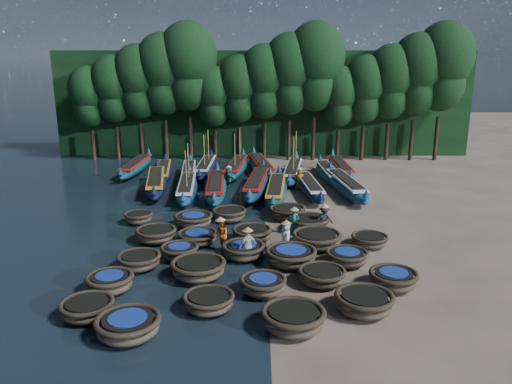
{
  "coord_description": "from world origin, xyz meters",
  "views": [
    {
      "loc": [
        -0.41,
        -26.34,
        9.65
      ],
      "look_at": [
        -0.57,
        3.82,
        1.3
      ],
      "focal_mm": 35.0,
      "sensor_mm": 36.0,
      "label": 1
    }
  ],
  "objects_px": {
    "coracle_2": "(209,301)",
    "long_boat_6": "(276,190)",
    "long_boat_17": "(340,168)",
    "fisherman_5": "(229,177)",
    "coracle_15": "(156,234)",
    "coracle_24": "(309,223)",
    "coracle_19": "(369,240)",
    "coracle_16": "(197,237)",
    "coracle_20": "(139,217)",
    "coracle_1": "(128,326)",
    "coracle_7": "(263,284)",
    "long_boat_16": "(328,173)",
    "coracle_14": "(347,257)",
    "long_boat_12": "(206,167)",
    "long_boat_13": "(237,167)",
    "fisherman_6": "(300,178)",
    "long_boat_10": "(163,172)",
    "long_boat_11": "(189,172)",
    "long_boat_15": "(293,171)",
    "coracle_10": "(139,261)",
    "coracle_17": "(252,234)",
    "fisherman_3": "(324,219)",
    "fisherman_0": "(286,236)",
    "coracle_5": "(110,282)",
    "coracle_18": "(317,239)",
    "coracle_12": "(243,250)",
    "coracle_22": "(229,214)",
    "long_boat_5": "(257,184)",
    "long_boat_14": "(261,166)",
    "coracle_9": "(393,279)",
    "coracle_6": "(198,268)",
    "fisherman_1": "(294,220)",
    "coracle_13": "(291,256)",
    "fisherman_4": "(248,244)",
    "long_boat_9": "(136,166)",
    "coracle_21": "(193,219)",
    "long_boat_7": "(310,187)",
    "coracle_23": "(287,212)",
    "long_boat_3": "(187,188)",
    "long_boat_4": "(216,187)",
    "fisherman_2": "(221,235)",
    "long_boat_8": "(346,185)"
  },
  "relations": [
    {
      "from": "coracle_14",
      "to": "fisherman_0",
      "type": "bearing_deg",
      "value": 152.28
    },
    {
      "from": "coracle_19",
      "to": "coracle_16",
      "type": "bearing_deg",
      "value": 178.24
    },
    {
      "from": "fisherman_5",
      "to": "coracle_5",
      "type": "bearing_deg",
      "value": 138.5
    },
    {
      "from": "long_boat_6",
      "to": "fisherman_5",
      "type": "bearing_deg",
      "value": 147.6
    },
    {
      "from": "coracle_23",
      "to": "long_boat_8",
      "type": "xyz_separation_m",
      "value": [
        4.51,
        5.79,
        0.16
      ]
    },
    {
      "from": "long_boat_11",
      "to": "long_boat_13",
      "type": "xyz_separation_m",
      "value": [
        3.76,
        1.56,
        0.07
      ]
    },
    {
      "from": "long_boat_11",
      "to": "long_boat_15",
      "type": "height_order",
      "value": "long_boat_15"
    },
    {
      "from": "long_boat_4",
      "to": "fisherman_4",
      "type": "height_order",
      "value": "fisherman_4"
    },
    {
      "from": "coracle_22",
      "to": "fisherman_5",
      "type": "relative_size",
      "value": 1.34
    },
    {
      "from": "coracle_10",
      "to": "long_boat_10",
      "type": "xyz_separation_m",
      "value": [
        -2.11,
        17.61,
        0.11
      ]
    },
    {
      "from": "coracle_23",
      "to": "coracle_24",
      "type": "height_order",
      "value": "coracle_24"
    },
    {
      "from": "coracle_2",
      "to": "long_boat_6",
      "type": "relative_size",
      "value": 0.26
    },
    {
      "from": "coracle_22",
      "to": "long_boat_6",
      "type": "xyz_separation_m",
      "value": [
        2.97,
        4.92,
        0.14
      ]
    },
    {
      "from": "coracle_18",
      "to": "coracle_7",
      "type": "bearing_deg",
      "value": -118.57
    },
    {
      "from": "long_boat_8",
      "to": "coracle_17",
      "type": "bearing_deg",
      "value": -131.68
    },
    {
      "from": "fisherman_6",
      "to": "long_boat_10",
      "type": "bearing_deg",
      "value": -13.86
    },
    {
      "from": "fisherman_5",
      "to": "coracle_18",
      "type": "bearing_deg",
      "value": 175.64
    },
    {
      "from": "coracle_2",
      "to": "long_boat_14",
      "type": "xyz_separation_m",
      "value": [
        2.12,
        23.41,
        0.21
      ]
    },
    {
      "from": "coracle_5",
      "to": "long_boat_14",
      "type": "bearing_deg",
      "value": 73.65
    },
    {
      "from": "long_boat_16",
      "to": "long_boat_10",
      "type": "bearing_deg",
      "value": 175.2
    },
    {
      "from": "long_boat_3",
      "to": "long_boat_5",
      "type": "distance_m",
      "value": 5.03
    },
    {
      "from": "coracle_13",
      "to": "fisherman_4",
      "type": "xyz_separation_m",
      "value": [
        -2.04,
        0.35,
        0.43
      ]
    },
    {
      "from": "long_boat_12",
      "to": "long_boat_13",
      "type": "xyz_separation_m",
      "value": [
        2.58,
        -0.2,
        0.03
      ]
    },
    {
      "from": "coracle_21",
      "to": "long_boat_7",
      "type": "distance_m",
      "value": 10.19
    },
    {
      "from": "long_boat_13",
      "to": "long_boat_16",
      "type": "relative_size",
      "value": 1.1
    },
    {
      "from": "long_boat_5",
      "to": "long_boat_14",
      "type": "bearing_deg",
      "value": 93.58
    },
    {
      "from": "coracle_7",
      "to": "coracle_9",
      "type": "xyz_separation_m",
      "value": [
        5.55,
        0.55,
        0.01
      ]
    },
    {
      "from": "coracle_2",
      "to": "coracle_5",
      "type": "distance_m",
      "value": 4.56
    },
    {
      "from": "coracle_12",
      "to": "coracle_15",
      "type": "xyz_separation_m",
      "value": [
        -4.71,
        2.23,
        0.0
      ]
    },
    {
      "from": "coracle_24",
      "to": "long_boat_3",
      "type": "relative_size",
      "value": 0.28
    },
    {
      "from": "long_boat_4",
      "to": "long_boat_16",
      "type": "distance_m",
      "value": 9.81
    },
    {
      "from": "coracle_14",
      "to": "coracle_15",
      "type": "xyz_separation_m",
      "value": [
        -9.63,
        2.98,
        0.03
      ]
    },
    {
      "from": "fisherman_1",
      "to": "fisherman_6",
      "type": "bearing_deg",
      "value": 102.15
    },
    {
      "from": "coracle_7",
      "to": "coracle_14",
      "type": "height_order",
      "value": "coracle_7"
    },
    {
      "from": "coracle_19",
      "to": "fisherman_2",
      "type": "relative_size",
      "value": 1.18
    },
    {
      "from": "coracle_20",
      "to": "coracle_1",
      "type": "bearing_deg",
      "value": -78.51
    },
    {
      "from": "coracle_17",
      "to": "fisherman_0",
      "type": "bearing_deg",
      "value": -40.02
    },
    {
      "from": "coracle_19",
      "to": "long_boat_3",
      "type": "bearing_deg",
      "value": 138.42
    },
    {
      "from": "coracle_7",
      "to": "long_boat_16",
      "type": "height_order",
      "value": "long_boat_16"
    },
    {
      "from": "long_boat_17",
      "to": "fisherman_5",
      "type": "distance_m",
      "value": 10.02
    },
    {
      "from": "coracle_15",
      "to": "coracle_24",
      "type": "xyz_separation_m",
      "value": [
        8.28,
        1.73,
        0.03
      ]
    },
    {
      "from": "coracle_6",
      "to": "long_boat_17",
      "type": "bearing_deg",
      "value": 64.62
    },
    {
      "from": "coracle_7",
      "to": "long_boat_6",
      "type": "height_order",
      "value": "long_boat_6"
    },
    {
      "from": "coracle_2",
      "to": "fisherman_2",
      "type": "height_order",
      "value": "fisherman_2"
    },
    {
      "from": "coracle_17",
      "to": "fisherman_3",
      "type": "relative_size",
      "value": 1.28
    },
    {
      "from": "fisherman_0",
      "to": "fisherman_5",
      "type": "distance_m",
      "value": 13.01
    },
    {
      "from": "long_boat_9",
      "to": "fisherman_5",
      "type": "relative_size",
      "value": 4.48
    },
    {
      "from": "coracle_2",
      "to": "long_boat_12",
      "type": "height_order",
      "value": "long_boat_12"
    },
    {
      "from": "fisherman_4",
      "to": "coracle_18",
      "type": "bearing_deg",
      "value": 170.67
    },
    {
      "from": "fisherman_4",
      "to": "coracle_20",
      "type": "bearing_deg",
      "value": -77.71
    }
  ]
}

